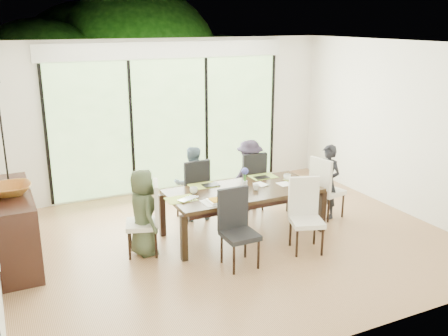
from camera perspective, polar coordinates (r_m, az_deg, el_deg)
name	(u,v)px	position (r m, az deg, el deg)	size (l,w,h in m)	color
floor	(232,240)	(7.13, 0.88, -8.28)	(6.00, 5.00, 0.01)	brown
ceiling	(233,44)	(6.48, 0.98, 14.02)	(6.00, 5.00, 0.01)	white
wall_back	(169,116)	(8.94, -6.30, 5.90)	(6.00, 0.02, 2.70)	white
wall_front	(356,210)	(4.67, 14.83, -4.63)	(6.00, 0.02, 2.70)	silver
wall_right	(402,128)	(8.43, 19.63, 4.37)	(0.02, 5.00, 2.70)	beige
glass_doors	(170,125)	(8.93, -6.18, 4.91)	(4.20, 0.02, 2.30)	#598C3F
blinds_header	(168,50)	(8.75, -6.43, 13.26)	(4.40, 0.06, 0.28)	white
mullion_a	(46,137)	(8.48, -19.67, 3.40)	(0.05, 0.04, 2.30)	black
mullion_b	(132,129)	(8.72, -10.51, 4.44)	(0.05, 0.04, 2.30)	black
mullion_c	(206,122)	(9.17, -2.03, 5.31)	(0.05, 0.04, 2.30)	black
mullion_d	(272,116)	(9.81, 5.53, 5.98)	(0.05, 0.04, 2.30)	black
deck	(156,178)	(10.10, -7.74, -1.10)	(6.00, 1.80, 0.10)	brown
rail_top	(143,140)	(10.68, -9.20, 3.15)	(6.00, 0.08, 0.06)	brown
foliage_left	(44,97)	(11.15, -19.89, 7.61)	(3.20, 3.20, 3.20)	#14380F
foliage_mid	(138,73)	(12.11, -9.86, 10.70)	(4.00, 4.00, 4.00)	#14380F
foliage_right	(221,95)	(12.05, -0.32, 8.33)	(2.80, 2.80, 2.80)	#14380F
foliage_far	(89,79)	(12.58, -15.16, 9.76)	(3.60, 3.60, 3.60)	#14380F
table_top	(243,191)	(7.12, 2.22, -2.66)	(2.16, 0.99, 0.05)	black
table_apron	(243,197)	(7.15, 2.21, -3.28)	(1.98, 0.81, 0.09)	black
table_leg_fl	(184,238)	(6.47, -4.60, -7.99)	(0.08, 0.08, 0.62)	black
table_leg_fr	(322,211)	(7.45, 11.15, -4.87)	(0.08, 0.08, 0.62)	black
table_leg_bl	(162,215)	(7.21, -7.08, -5.38)	(0.08, 0.08, 0.62)	black
table_leg_br	(290,193)	(8.10, 7.55, -2.90)	(0.08, 0.08, 0.62)	black
chair_left_end	(142,219)	(6.65, -9.37, -5.72)	(0.41, 0.41, 0.99)	silver
chair_right_end	(328,187)	(7.95, 11.83, -2.11)	(0.41, 0.41, 0.99)	white
chair_far_left	(192,188)	(7.72, -3.70, -2.33)	(0.41, 0.41, 0.99)	black
chair_far_right	(249,180)	(8.12, 2.85, -1.34)	(0.41, 0.41, 0.99)	black
chair_near_left	(240,229)	(6.24, 1.85, -7.03)	(0.41, 0.41, 0.99)	black
chair_near_right	(307,216)	(6.73, 9.47, -5.46)	(0.41, 0.41, 0.99)	white
person_left_end	(143,212)	(6.62, -9.24, -5.01)	(0.54, 0.34, 1.16)	#3D4930
person_right_end	(328,182)	(7.91, 11.75, -1.54)	(0.54, 0.34, 1.16)	black
person_far_left	(192,183)	(7.68, -3.66, -1.77)	(0.54, 0.34, 1.16)	slate
person_far_right	(249,175)	(8.08, 2.93, -0.80)	(0.54, 0.34, 1.16)	#292132
placemat_left	(181,199)	(6.74, -4.96, -3.57)	(0.40, 0.29, 0.01)	#9FB340
placemat_right	(299,180)	(7.58, 8.59, -1.40)	(0.40, 0.29, 0.01)	#8D9F38
placemat_far_l	(203,185)	(7.27, -2.40, -2.01)	(0.40, 0.29, 0.01)	#8EA039
placemat_far_r	(263,176)	(7.70, 4.46, -0.98)	(0.40, 0.29, 0.01)	#8FB440
placemat_paper	(217,202)	(6.63, -0.79, -3.87)	(0.40, 0.29, 0.01)	white
tablet_far_l	(211,185)	(7.26, -1.51, -1.95)	(0.23, 0.16, 0.01)	black
tablet_far_r	(262,177)	(7.63, 4.32, -1.08)	(0.22, 0.15, 0.01)	black
papers	(287,184)	(7.41, 7.20, -1.77)	(0.27, 0.20, 0.00)	white
platter_base	(217,201)	(6.62, -0.79, -3.76)	(0.23, 0.23, 0.02)	white
platter_snacks	(217,200)	(6.62, -0.79, -3.63)	(0.18, 0.18, 0.01)	orange
vase	(245,184)	(7.16, 2.39, -1.87)	(0.07, 0.07, 0.11)	silver
hyacinth_stems	(245,177)	(7.12, 2.40, -1.05)	(0.04, 0.04, 0.14)	#337226
hyacinth_blooms	(245,171)	(7.10, 2.41, -0.35)	(0.10, 0.10, 0.10)	#484DB6
laptop	(190,200)	(6.69, -3.85, -3.64)	(0.30, 0.19, 0.02)	silver
cup_a	(194,190)	(6.95, -3.48, -2.57)	(0.11, 0.11, 0.09)	white
cup_b	(256,187)	(7.08, 3.67, -2.20)	(0.09, 0.09, 0.08)	white
cup_c	(287,177)	(7.57, 7.24, -1.05)	(0.11, 0.11, 0.09)	white
book	(257,185)	(7.26, 3.78, -2.00)	(0.15, 0.20, 0.02)	white
sideboard	(15,226)	(6.93, -22.78, -6.17)	(0.47, 1.67, 0.94)	black
bowl	(10,189)	(6.66, -23.23, -2.27)	(0.50, 0.50, 0.12)	#986021
candlestick_base	(9,182)	(7.10, -23.39, -1.49)	(0.10, 0.10, 0.04)	black
candlestick_shaft	(2,133)	(6.94, -24.01, 3.67)	(0.03, 0.03, 1.30)	black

